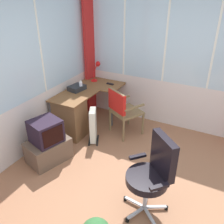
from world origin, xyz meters
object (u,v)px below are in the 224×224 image
object	(u,v)px
desk_lamp	(98,68)
space_heater	(93,125)
tv_remote	(110,84)
desk	(72,114)
tv_on_stand	(48,143)
wooden_armchair	(121,107)
spray_bottle	(81,85)
office_chair	(153,171)
paper_tray	(77,88)

from	to	relation	value
desk_lamp	space_heater	size ratio (longest dim) A/B	0.64
tv_remote	space_heater	size ratio (longest dim) A/B	0.24
desk	tv_on_stand	distance (m)	0.84
desk_lamp	wooden_armchair	distance (m)	1.11
spray_bottle	wooden_armchair	distance (m)	0.88
spray_bottle	tv_remote	bearing A→B (deg)	-33.26
wooden_armchair	office_chair	bearing A→B (deg)	-142.13
spray_bottle	paper_tray	size ratio (longest dim) A/B	0.72
paper_tray	space_heater	distance (m)	0.82
tv_on_stand	space_heater	xyz separation A→B (m)	(0.80, -0.35, 0.00)
office_chair	space_heater	size ratio (longest dim) A/B	1.66
wooden_armchair	desk	bearing A→B (deg)	114.82
desk	tv_remote	world-z (taller)	tv_remote
desk_lamp	tv_on_stand	distance (m)	1.93
office_chair	desk_lamp	bearing A→B (deg)	43.82
desk	office_chair	size ratio (longest dim) A/B	1.37
desk_lamp	spray_bottle	size ratio (longest dim) A/B	1.85
spray_bottle	wooden_armchair	xyz separation A→B (m)	(0.02, -0.83, -0.27)
desk	tv_remote	bearing A→B (deg)	-20.10
tv_remote	office_chair	size ratio (longest dim) A/B	0.14
space_heater	tv_on_stand	bearing A→B (deg)	156.50
tv_remote	space_heater	bearing A→B (deg)	-166.86
tv_remote	wooden_armchair	distance (m)	0.73
spray_bottle	tv_on_stand	distance (m)	1.31
wooden_armchair	desk_lamp	bearing A→B (deg)	54.10
desk_lamp	desk	bearing A→B (deg)	-179.39
spray_bottle	office_chair	xyz separation A→B (m)	(-1.37, -1.91, -0.23)
desk	paper_tray	bearing A→B (deg)	16.40
desk	tv_on_stand	size ratio (longest dim) A/B	1.95
office_chair	tv_on_stand	distance (m)	1.80
space_heater	desk	bearing A→B (deg)	85.79
tv_remote	wooden_armchair	xyz separation A→B (m)	(-0.50, -0.49, -0.18)
desk	paper_tray	world-z (taller)	paper_tray
tv_on_stand	space_heater	distance (m)	0.87
spray_bottle	paper_tray	xyz separation A→B (m)	(-0.02, 0.08, -0.06)
wooden_armchair	space_heater	xyz separation A→B (m)	(-0.41, 0.35, -0.25)
wooden_armchair	space_heater	distance (m)	0.59
paper_tray	space_heater	bearing A→B (deg)	-122.98
office_chair	space_heater	world-z (taller)	office_chair
paper_tray	office_chair	size ratio (longest dim) A/B	0.29
tv_remote	paper_tray	world-z (taller)	paper_tray
tv_on_stand	paper_tray	bearing A→B (deg)	10.69
paper_tray	wooden_armchair	bearing A→B (deg)	-87.28
wooden_armchair	space_heater	world-z (taller)	wooden_armchair
paper_tray	desk_lamp	bearing A→B (deg)	-7.81
desk_lamp	tv_remote	distance (m)	0.43
spray_bottle	paper_tray	distance (m)	0.10
office_chair	tv_on_stand	size ratio (longest dim) A/B	1.42
paper_tray	spray_bottle	bearing A→B (deg)	-72.34
tv_remote	space_heater	world-z (taller)	tv_remote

